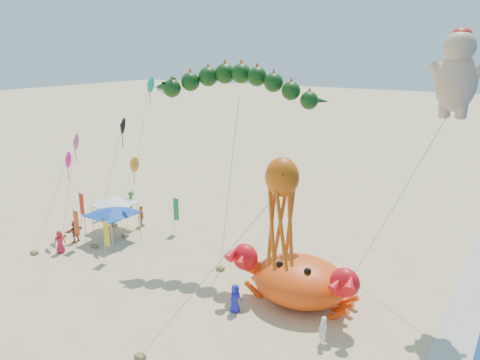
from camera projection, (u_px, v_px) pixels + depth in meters
name	position (u px, v px, depth m)	size (l,w,h in m)	color
ground	(249.00, 289.00, 29.88)	(320.00, 320.00, 0.00)	#D1B784
foam_strip	(451.00, 353.00, 23.59)	(320.00, 320.00, 0.00)	silver
crab_inflatable	(299.00, 279.00, 27.97)	(7.94, 5.02, 3.48)	#FF480D
dragon_kite	(237.00, 90.00, 31.93)	(11.94, 5.99, 13.47)	#0E350F
cherub_kite	(457.00, 72.00, 26.04)	(6.08, 2.57, 15.95)	#DBAC85
octopus_kite	(281.00, 206.00, 21.23)	(6.65, 4.77, 10.20)	#D9540B
canopy_blue	(112.00, 211.00, 37.00)	(3.58, 3.58, 2.71)	gray
canopy_white	(115.00, 202.00, 39.36)	(3.20, 3.20, 2.71)	gray
feather_flags	(111.00, 218.00, 36.83)	(8.19, 6.88, 3.20)	gray
beachgoers	(123.00, 229.00, 37.63)	(25.03, 11.19, 1.85)	#A33F1A
small_kites	(108.00, 146.00, 37.95)	(5.65, 9.44, 12.70)	#FF1C8C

